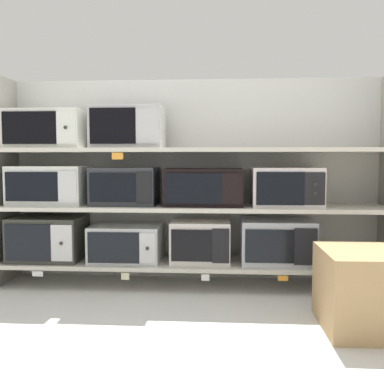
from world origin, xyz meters
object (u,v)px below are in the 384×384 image
at_px(microwave_2, 201,241).
at_px(microwave_5, 125,186).
at_px(microwave_1, 127,243).
at_px(shipping_carton, 371,290).
at_px(microwave_3, 277,241).
at_px(microwave_6, 204,187).
at_px(microwave_8, 48,129).
at_px(microwave_4, 49,185).
at_px(microwave_0, 48,238).
at_px(microwave_7, 286,187).
at_px(microwave_9, 128,127).

relative_size(microwave_2, microwave_5, 0.92).
bearing_deg(microwave_1, shipping_carton, -26.60).
height_order(microwave_2, microwave_3, microwave_3).
height_order(microwave_1, microwave_2, microwave_2).
distance_m(microwave_6, microwave_8, 1.25).
bearing_deg(microwave_6, shipping_carton, -38.75).
xyz_separation_m(microwave_3, shipping_carton, (0.43, -0.78, -0.12)).
bearing_deg(microwave_2, microwave_5, -180.00).
bearing_deg(microwave_4, microwave_0, -178.82).
xyz_separation_m(microwave_1, microwave_3, (1.13, 0.00, 0.03)).
distance_m(microwave_1, microwave_2, 0.56).
xyz_separation_m(microwave_1, microwave_7, (1.19, 0.00, 0.43)).
distance_m(microwave_5, microwave_9, 0.44).
distance_m(microwave_0, microwave_7, 1.84).
bearing_deg(microwave_9, microwave_7, -0.00).
distance_m(microwave_0, microwave_8, 0.83).
relative_size(microwave_3, microwave_7, 1.06).
relative_size(microwave_3, shipping_carton, 0.98).
xyz_separation_m(microwave_1, shipping_carton, (1.56, -0.78, -0.10)).
relative_size(microwave_4, shipping_carton, 1.04).
bearing_deg(microwave_2, microwave_3, 0.01).
distance_m(microwave_4, microwave_8, 0.42).
bearing_deg(microwave_7, shipping_carton, -64.68).
height_order(microwave_0, microwave_2, microwave_0).
xyz_separation_m(microwave_2, microwave_7, (0.63, -0.00, 0.41)).
height_order(microwave_5, microwave_9, microwave_9).
height_order(microwave_0, microwave_7, microwave_7).
height_order(microwave_0, microwave_3, microwave_0).
height_order(microwave_1, microwave_5, microwave_5).
height_order(microwave_4, microwave_8, microwave_8).
height_order(microwave_2, microwave_4, microwave_4).
distance_m(microwave_0, microwave_4, 0.41).
height_order(microwave_6, microwave_9, microwave_9).
bearing_deg(microwave_0, microwave_2, 0.01).
bearing_deg(microwave_7, microwave_6, 179.99).
bearing_deg(microwave_0, microwave_5, 0.03).
bearing_deg(microwave_4, microwave_1, -0.04).
distance_m(microwave_2, shipping_carton, 1.27).
relative_size(microwave_8, microwave_9, 1.08).
distance_m(microwave_3, shipping_carton, 0.90).
relative_size(microwave_1, microwave_5, 1.09).
relative_size(microwave_0, microwave_3, 1.00).
height_order(microwave_9, shipping_carton, microwave_9).
bearing_deg(microwave_2, microwave_6, -0.57).
bearing_deg(microwave_9, microwave_8, -180.00).
height_order(microwave_1, microwave_3, microwave_3).
height_order(microwave_0, microwave_6, microwave_6).
bearing_deg(microwave_8, shipping_carton, -19.98).
relative_size(microwave_2, microwave_6, 0.76).
distance_m(microwave_6, microwave_7, 0.60).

